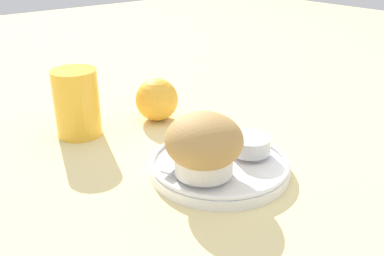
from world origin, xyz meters
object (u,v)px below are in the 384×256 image
object	(u,v)px
juice_glass	(77,103)
butter_knife	(196,146)
orange_fruit	(157,100)
muffin	(204,145)

from	to	relation	value
juice_glass	butter_knife	bearing A→B (deg)	-64.56
orange_fruit	juice_glass	size ratio (longest dim) A/B	0.69
juice_glass	orange_fruit	bearing A→B (deg)	-12.57
butter_knife	orange_fruit	distance (m)	0.17
muffin	butter_knife	xyz separation A→B (m)	(0.04, 0.06, -0.04)
orange_fruit	juice_glass	world-z (taller)	juice_glass
butter_knife	juice_glass	size ratio (longest dim) A/B	1.50
muffin	juice_glass	distance (m)	0.26
butter_knife	juice_glass	xyz separation A→B (m)	(-0.09, 0.19, 0.03)
orange_fruit	muffin	bearing A→B (deg)	-110.34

